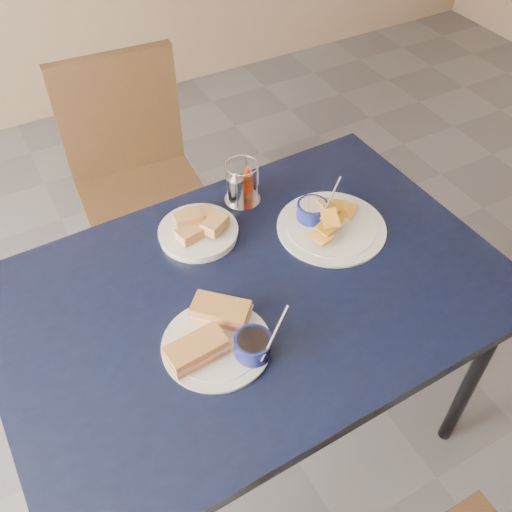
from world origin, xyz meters
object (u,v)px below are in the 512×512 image
sandwich_plate (220,338)px  plantain_plate (326,221)px  chair_far (133,168)px  condiment_caddy (241,186)px  dining_table (253,303)px  bread_basket (198,230)px

sandwich_plate → plantain_plate: 0.51m
chair_far → plantain_plate: chair_far is taller
plantain_plate → condiment_caddy: condiment_caddy is taller
chair_far → plantain_plate: 0.89m
sandwich_plate → dining_table: bearing=37.2°
dining_table → chair_far: size_ratio=1.40×
plantain_plate → condiment_caddy: size_ratio=2.32×
dining_table → plantain_plate: size_ratio=4.26×
dining_table → sandwich_plate: size_ratio=4.53×
condiment_caddy → sandwich_plate: bearing=-123.1°
chair_far → bread_basket: bearing=-90.9°
dining_table → chair_far: chair_far is taller
bread_basket → condiment_caddy: condiment_caddy is taller
dining_table → sandwich_plate: bearing=-142.8°
sandwich_plate → bread_basket: (0.11, 0.37, -0.00)m
condiment_caddy → chair_far: bearing=106.0°
dining_table → bread_basket: bread_basket is taller
bread_basket → condiment_caddy: (0.18, 0.08, 0.03)m
chair_far → bread_basket: size_ratio=4.29×
dining_table → sandwich_plate: (-0.15, -0.12, 0.08)m
chair_far → bread_basket: 0.70m
sandwich_plate → bread_basket: 0.38m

